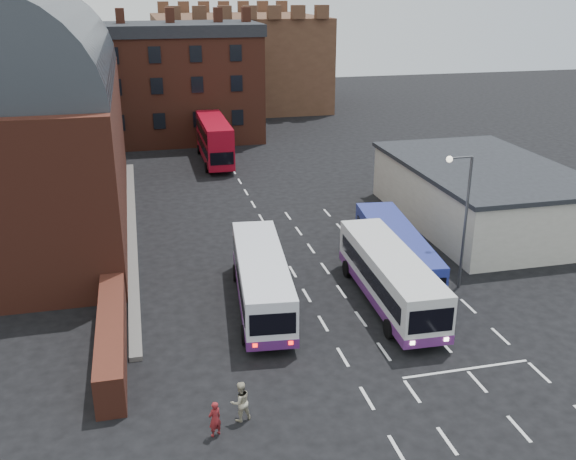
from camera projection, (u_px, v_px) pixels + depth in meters
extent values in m
plane|color=black|center=(338.00, 348.00, 30.00)|extent=(180.00, 180.00, 0.00)
cube|color=#602B1E|center=(31.00, 155.00, 43.92)|extent=(12.00, 28.00, 10.00)
cylinder|color=#1E2328|center=(20.00, 81.00, 42.13)|extent=(12.00, 26.00, 12.00)
cube|color=#602B1E|center=(112.00, 336.00, 29.28)|extent=(1.20, 10.00, 1.80)
cube|color=beige|center=(481.00, 195.00, 45.25)|extent=(10.00, 16.00, 4.00)
cube|color=#282B30|center=(484.00, 167.00, 44.50)|extent=(10.40, 16.40, 0.30)
cube|color=brown|center=(155.00, 89.00, 68.50)|extent=(22.00, 10.00, 11.00)
cube|color=brown|center=(236.00, 61.00, 89.09)|extent=(22.00, 22.00, 12.00)
cube|color=white|center=(262.00, 277.00, 33.36)|extent=(3.41, 10.66, 2.38)
cube|color=black|center=(261.00, 275.00, 33.31)|extent=(3.35, 9.47, 0.86)
cylinder|color=black|center=(236.00, 273.00, 36.72)|extent=(0.36, 0.97, 0.95)
cylinder|color=black|center=(244.00, 335.00, 30.20)|extent=(0.36, 0.97, 0.95)
cylinder|color=black|center=(277.00, 270.00, 37.02)|extent=(0.36, 0.97, 0.95)
cylinder|color=black|center=(294.00, 331.00, 30.50)|extent=(0.36, 0.97, 0.95)
cube|color=silver|center=(390.00, 275.00, 33.59)|extent=(2.76, 10.67, 2.41)
cube|color=black|center=(390.00, 272.00, 33.54)|extent=(2.78, 9.47, 0.87)
cylinder|color=black|center=(436.00, 324.00, 31.16)|extent=(0.30, 0.97, 0.96)
cylinder|color=black|center=(386.00, 265.00, 37.68)|extent=(0.30, 0.97, 0.96)
cylinder|color=black|center=(389.00, 329.00, 30.71)|extent=(0.30, 0.97, 0.96)
cylinder|color=black|center=(347.00, 269.00, 37.23)|extent=(0.30, 0.97, 0.96)
cube|color=navy|center=(396.00, 251.00, 36.65)|extent=(3.55, 10.67, 2.38)
cube|color=black|center=(396.00, 249.00, 36.60)|extent=(3.47, 9.48, 0.86)
cylinder|color=black|center=(433.00, 295.00, 34.12)|extent=(0.37, 0.98, 0.95)
cylinder|color=black|center=(397.00, 245.00, 40.65)|extent=(0.37, 0.98, 0.95)
cylinder|color=black|center=(390.00, 297.00, 33.85)|extent=(0.37, 0.98, 0.95)
cylinder|color=black|center=(360.00, 247.00, 40.38)|extent=(0.37, 0.98, 0.95)
cube|color=#9F091C|center=(214.00, 139.00, 60.46)|extent=(2.38, 10.32, 3.65)
cube|color=black|center=(215.00, 144.00, 60.64)|extent=(2.44, 9.12, 0.84)
cylinder|color=black|center=(232.00, 166.00, 58.38)|extent=(0.27, 0.94, 0.94)
cylinder|color=black|center=(222.00, 148.00, 64.68)|extent=(0.27, 0.94, 0.94)
cylinder|color=black|center=(207.00, 167.00, 57.88)|extent=(0.27, 0.94, 0.94)
cylinder|color=black|center=(199.00, 149.00, 64.18)|extent=(0.27, 0.94, 0.94)
cylinder|color=#494A4E|center=(465.00, 224.00, 34.72)|extent=(0.15, 0.15, 7.53)
cylinder|color=#494A4E|center=(461.00, 157.00, 33.21)|extent=(1.32, 0.14, 0.09)
sphere|color=#FFF2CC|center=(449.00, 159.00, 33.06)|extent=(0.34, 0.34, 0.34)
imported|color=maroon|center=(215.00, 419.00, 23.94)|extent=(0.64, 0.56, 1.48)
imported|color=#B5AC90|center=(240.00, 401.00, 24.78)|extent=(0.95, 0.83, 1.68)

